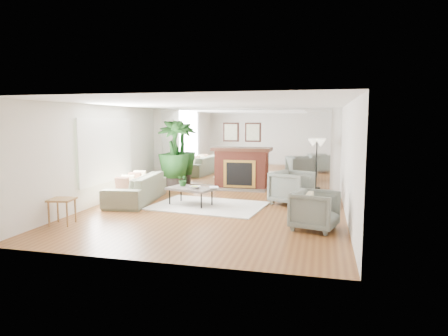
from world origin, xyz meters
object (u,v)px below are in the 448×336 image
(side_table, at_px, (62,203))
(armchair_front, at_px, (315,210))
(fireplace, at_px, (241,167))
(coffee_table, at_px, (191,189))
(potted_ficus, at_px, (174,151))
(floor_lamp, at_px, (317,147))
(sofa, at_px, (136,188))
(armchair_back, at_px, (292,188))

(side_table, bearing_deg, armchair_front, 9.62)
(fireplace, height_order, coffee_table, fireplace)
(potted_ficus, distance_m, floor_lamp, 4.45)
(fireplace, relative_size, coffee_table, 1.60)
(coffee_table, distance_m, floor_lamp, 4.10)
(coffee_table, relative_size, potted_ficus, 0.60)
(sofa, xyz_separation_m, side_table, (-0.41, -2.51, 0.10))
(fireplace, bearing_deg, coffee_table, -103.85)
(coffee_table, xyz_separation_m, side_table, (-1.96, -2.36, 0.03))
(side_table, relative_size, floor_lamp, 0.35)
(armchair_back, bearing_deg, armchair_front, -143.19)
(coffee_table, relative_size, sofa, 0.53)
(fireplace, height_order, potted_ficus, potted_ficus)
(sofa, bearing_deg, coffee_table, 77.62)
(sofa, relative_size, armchair_front, 2.90)
(armchair_front, height_order, side_table, armchair_front)
(armchair_back, height_order, floor_lamp, floor_lamp)
(floor_lamp, bearing_deg, armchair_front, -89.21)
(floor_lamp, bearing_deg, sofa, -151.16)
(sofa, bearing_deg, armchair_front, 63.50)
(side_table, bearing_deg, coffee_table, 50.29)
(coffee_table, relative_size, floor_lamp, 0.82)
(coffee_table, distance_m, armchair_front, 3.40)
(side_table, bearing_deg, floor_lamp, 45.38)
(coffee_table, relative_size, armchair_front, 1.53)
(sofa, distance_m, floor_lamp, 5.27)
(coffee_table, height_order, potted_ficus, potted_ficus)
(fireplace, height_order, side_table, fireplace)
(sofa, height_order, armchair_back, armchair_back)
(coffee_table, bearing_deg, armchair_front, -26.34)
(fireplace, relative_size, armchair_back, 2.21)
(potted_ficus, bearing_deg, side_table, -95.69)
(coffee_table, bearing_deg, side_table, -129.71)
(armchair_back, bearing_deg, fireplace, 62.69)
(side_table, xyz_separation_m, floor_lamp, (4.94, 5.01, 0.89))
(potted_ficus, bearing_deg, coffee_table, -61.24)
(sofa, bearing_deg, fireplace, 133.30)
(sofa, bearing_deg, floor_lamp, 112.28)
(fireplace, relative_size, floor_lamp, 1.31)
(armchair_front, distance_m, floor_lamp, 4.27)
(coffee_table, height_order, sofa, sofa)
(potted_ficus, bearing_deg, sofa, -92.04)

